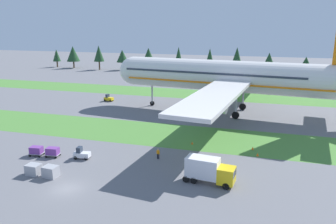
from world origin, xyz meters
name	(u,v)px	position (x,y,z in m)	size (l,w,h in m)	color
ground_plane	(67,189)	(0.00, 0.00, 0.00)	(400.00, 400.00, 0.00)	slate
grass_strip_near	(137,132)	(0.00, 25.27, 0.00)	(320.00, 14.26, 0.01)	#4C8438
grass_strip_far	(183,93)	(0.00, 65.79, 0.00)	(320.00, 14.26, 0.01)	#4C8438
airliner	(230,76)	(16.29, 45.38, 9.17)	(59.81, 74.24, 25.56)	silver
baggage_tug	(81,154)	(-3.49, 9.73, 0.81)	(2.74, 1.60, 1.97)	silver
cargo_dolly_lead	(53,151)	(-8.47, 9.13, 0.92)	(2.36, 1.75, 1.55)	#A3A3A8
cargo_dolly_second	(36,150)	(-11.35, 8.78, 0.92)	(2.36, 1.75, 1.55)	#A3A3A8
catering_truck	(209,170)	(17.81, 6.89, 1.95)	(7.16, 3.04, 3.58)	yellow
pushback_tractor	(109,98)	(-17.87, 49.24, 0.81)	(2.73, 1.58, 1.97)	yellow
ground_crew_marshaller	(158,153)	(8.51, 13.11, 0.95)	(0.56, 0.36, 1.74)	black
uld_container_0	(34,169)	(-7.07, 2.46, 0.78)	(2.00, 1.60, 1.56)	#A3A3A8
uld_container_1	(51,172)	(-4.23, 2.50, 0.80)	(2.00, 1.60, 1.60)	#A3A3A8
taxiway_marker_0	(258,154)	(24.04, 18.79, 0.27)	(0.44, 0.44, 0.53)	orange
taxiway_marker_1	(253,148)	(23.13, 21.60, 0.25)	(0.44, 0.44, 0.50)	orange
taxiway_marker_2	(192,143)	(12.41, 21.30, 0.23)	(0.44, 0.44, 0.47)	orange
distant_tree_line	(204,58)	(-1.51, 110.61, 6.80)	(161.88, 10.72, 11.59)	#4C3823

